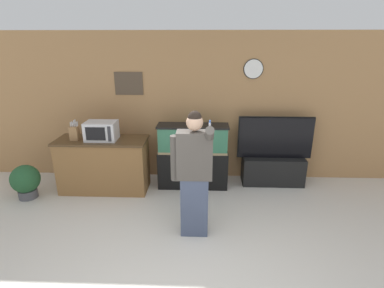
{
  "coord_description": "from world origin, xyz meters",
  "views": [
    {
      "loc": [
        0.18,
        -2.22,
        2.44
      ],
      "look_at": [
        0.03,
        1.77,
        1.05
      ],
      "focal_mm": 28.0,
      "sensor_mm": 36.0,
      "label": 1
    }
  ],
  "objects_px": {
    "counter_island": "(104,165)",
    "potted_plant": "(26,181)",
    "knife_block": "(74,133)",
    "tv_on_stand": "(273,164)",
    "person_standing": "(194,174)",
    "microwave": "(101,131)",
    "aquarium_on_stand": "(193,156)"
  },
  "relations": [
    {
      "from": "counter_island",
      "to": "potted_plant",
      "type": "bearing_deg",
      "value": -163.76
    },
    {
      "from": "counter_island",
      "to": "knife_block",
      "type": "xyz_separation_m",
      "value": [
        -0.41,
        -0.05,
        0.57
      ]
    },
    {
      "from": "tv_on_stand",
      "to": "person_standing",
      "type": "bearing_deg",
      "value": -131.34
    },
    {
      "from": "knife_block",
      "to": "potted_plant",
      "type": "bearing_deg",
      "value": -159.27
    },
    {
      "from": "knife_block",
      "to": "microwave",
      "type": "bearing_deg",
      "value": 3.77
    },
    {
      "from": "tv_on_stand",
      "to": "person_standing",
      "type": "distance_m",
      "value": 2.11
    },
    {
      "from": "knife_block",
      "to": "person_standing",
      "type": "distance_m",
      "value": 2.28
    },
    {
      "from": "microwave",
      "to": "potted_plant",
      "type": "relative_size",
      "value": 0.89
    },
    {
      "from": "knife_block",
      "to": "counter_island",
      "type": "bearing_deg",
      "value": 7.28
    },
    {
      "from": "microwave",
      "to": "tv_on_stand",
      "type": "distance_m",
      "value": 2.99
    },
    {
      "from": "knife_block",
      "to": "aquarium_on_stand",
      "type": "relative_size",
      "value": 0.28
    },
    {
      "from": "counter_island",
      "to": "potted_plant",
      "type": "relative_size",
      "value": 2.65
    },
    {
      "from": "knife_block",
      "to": "tv_on_stand",
      "type": "distance_m",
      "value": 3.41
    },
    {
      "from": "aquarium_on_stand",
      "to": "person_standing",
      "type": "height_order",
      "value": "person_standing"
    },
    {
      "from": "knife_block",
      "to": "potted_plant",
      "type": "xyz_separation_m",
      "value": [
        -0.77,
        -0.29,
        -0.72
      ]
    },
    {
      "from": "tv_on_stand",
      "to": "person_standing",
      "type": "height_order",
      "value": "person_standing"
    },
    {
      "from": "aquarium_on_stand",
      "to": "potted_plant",
      "type": "relative_size",
      "value": 2.12
    },
    {
      "from": "person_standing",
      "to": "potted_plant",
      "type": "distance_m",
      "value": 2.92
    },
    {
      "from": "tv_on_stand",
      "to": "potted_plant",
      "type": "distance_m",
      "value": 4.15
    },
    {
      "from": "person_standing",
      "to": "aquarium_on_stand",
      "type": "bearing_deg",
      "value": 92.53
    },
    {
      "from": "aquarium_on_stand",
      "to": "tv_on_stand",
      "type": "relative_size",
      "value": 0.92
    },
    {
      "from": "knife_block",
      "to": "potted_plant",
      "type": "distance_m",
      "value": 1.1
    },
    {
      "from": "person_standing",
      "to": "potted_plant",
      "type": "xyz_separation_m",
      "value": [
        -2.74,
        0.84,
        -0.56
      ]
    },
    {
      "from": "tv_on_stand",
      "to": "potted_plant",
      "type": "height_order",
      "value": "tv_on_stand"
    },
    {
      "from": "knife_block",
      "to": "tv_on_stand",
      "type": "relative_size",
      "value": 0.26
    },
    {
      "from": "microwave",
      "to": "tv_on_stand",
      "type": "height_order",
      "value": "tv_on_stand"
    },
    {
      "from": "aquarium_on_stand",
      "to": "person_standing",
      "type": "relative_size",
      "value": 0.72
    },
    {
      "from": "counter_island",
      "to": "aquarium_on_stand",
      "type": "height_order",
      "value": "aquarium_on_stand"
    },
    {
      "from": "aquarium_on_stand",
      "to": "tv_on_stand",
      "type": "bearing_deg",
      "value": 6.55
    },
    {
      "from": "microwave",
      "to": "person_standing",
      "type": "distance_m",
      "value": 1.93
    },
    {
      "from": "aquarium_on_stand",
      "to": "person_standing",
      "type": "xyz_separation_m",
      "value": [
        0.06,
        -1.38,
        0.31
      ]
    },
    {
      "from": "tv_on_stand",
      "to": "counter_island",
      "type": "bearing_deg",
      "value": -173.07
    }
  ]
}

